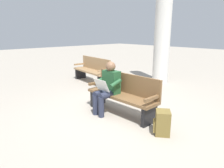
{
  "coord_description": "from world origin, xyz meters",
  "views": [
    {
      "loc": [
        -3.07,
        3.13,
        1.83
      ],
      "look_at": [
        0.13,
        0.15,
        0.7
      ],
      "focal_mm": 32.75,
      "sensor_mm": 36.0,
      "label": 1
    }
  ],
  "objects_px": {
    "backpack": "(162,123)",
    "bench_far": "(93,70)",
    "support_pillar": "(163,25)",
    "bench_near": "(123,94)",
    "person_seated": "(108,86)"
  },
  "relations": [
    {
      "from": "support_pillar",
      "to": "bench_near",
      "type": "bearing_deg",
      "value": 109.44
    },
    {
      "from": "bench_near",
      "to": "bench_far",
      "type": "distance_m",
      "value": 3.13
    },
    {
      "from": "bench_far",
      "to": "backpack",
      "type": "bearing_deg",
      "value": 164.99
    },
    {
      "from": "support_pillar",
      "to": "bench_far",
      "type": "bearing_deg",
      "value": 45.0
    },
    {
      "from": "support_pillar",
      "to": "backpack",
      "type": "bearing_deg",
      "value": 124.84
    },
    {
      "from": "bench_near",
      "to": "support_pillar",
      "type": "relative_size",
      "value": 0.44
    },
    {
      "from": "backpack",
      "to": "support_pillar",
      "type": "relative_size",
      "value": 0.11
    },
    {
      "from": "backpack",
      "to": "bench_far",
      "type": "distance_m",
      "value": 4.33
    },
    {
      "from": "backpack",
      "to": "support_pillar",
      "type": "height_order",
      "value": "support_pillar"
    },
    {
      "from": "bench_near",
      "to": "support_pillar",
      "type": "bearing_deg",
      "value": -71.26
    },
    {
      "from": "bench_near",
      "to": "bench_far",
      "type": "xyz_separation_m",
      "value": [
        2.84,
        -1.32,
        0.0
      ]
    },
    {
      "from": "backpack",
      "to": "bench_far",
      "type": "relative_size",
      "value": 0.24
    },
    {
      "from": "person_seated",
      "to": "bench_far",
      "type": "bearing_deg",
      "value": -31.78
    },
    {
      "from": "bench_far",
      "to": "support_pillar",
      "type": "distance_m",
      "value": 2.94
    },
    {
      "from": "backpack",
      "to": "bench_far",
      "type": "height_order",
      "value": "bench_far"
    }
  ]
}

